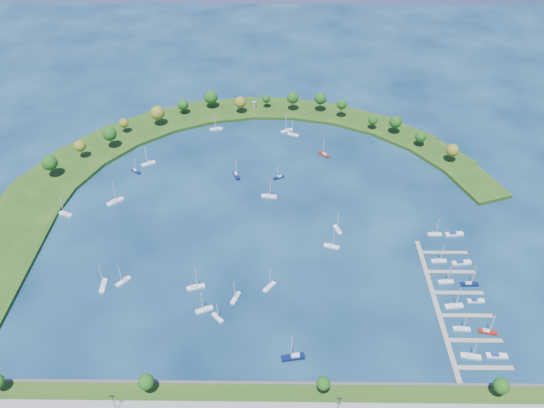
{
  "coord_description": "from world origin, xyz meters",
  "views": [
    {
      "loc": [
        7.43,
        -221.7,
        181.13
      ],
      "look_at": [
        5.0,
        5.0,
        4.0
      ],
      "focal_mm": 35.57,
      "sensor_mm": 36.0,
      "label": 1
    }
  ],
  "objects_px": {
    "moored_boat_10": "(279,177)",
    "docked_boat_5": "(476,301)",
    "moored_boat_3": "(338,229)",
    "moored_boat_7": "(331,246)",
    "moored_boat_15": "(293,134)",
    "docked_boat_6": "(446,281)",
    "docked_boat_8": "(439,260)",
    "moored_boat_11": "(148,163)",
    "moored_boat_4": "(216,128)",
    "moored_boat_5": "(236,175)",
    "moored_boat_17": "(136,171)",
    "docked_boat_11": "(454,234)",
    "docked_boat_10": "(435,234)",
    "docked_boat_1": "(497,356)",
    "moored_boat_0": "(204,309)",
    "moored_boat_14": "(115,201)",
    "moored_boat_19": "(217,317)",
    "harbor_tower": "(254,105)",
    "docked_boat_9": "(461,263)",
    "moored_boat_20": "(269,196)",
    "moored_boat_8": "(236,297)",
    "docked_boat_3": "(488,331)",
    "moored_boat_2": "(123,281)",
    "dock_system": "(452,304)",
    "moored_boat_6": "(196,287)",
    "docked_boat_0": "(471,356)",
    "docked_boat_7": "(470,284)",
    "moored_boat_12": "(324,154)",
    "docked_boat_4": "(454,305)",
    "moored_boat_18": "(103,285)",
    "moored_boat_1": "(287,130)",
    "moored_boat_9": "(293,357)",
    "docked_boat_2": "(462,328)",
    "moored_boat_16": "(65,214)"
  },
  "relations": [
    {
      "from": "moored_boat_15",
      "to": "docked_boat_6",
      "type": "xyz_separation_m",
      "value": [
        67.45,
        -131.03,
        -0.02
      ]
    },
    {
      "from": "moored_boat_3",
      "to": "moored_boat_11",
      "type": "relative_size",
      "value": 0.87
    },
    {
      "from": "docked_boat_3",
      "to": "moored_boat_19",
      "type": "bearing_deg",
      "value": -173.47
    },
    {
      "from": "moored_boat_18",
      "to": "docked_boat_1",
      "type": "height_order",
      "value": "moored_boat_18"
    },
    {
      "from": "moored_boat_4",
      "to": "moored_boat_17",
      "type": "bearing_deg",
      "value": 39.62
    },
    {
      "from": "moored_boat_4",
      "to": "docked_boat_6",
      "type": "relative_size",
      "value": 1.18
    },
    {
      "from": "docked_boat_6",
      "to": "moored_boat_10",
      "type": "bearing_deg",
      "value": 128.69
    },
    {
      "from": "moored_boat_8",
      "to": "docked_boat_3",
      "type": "relative_size",
      "value": 0.98
    },
    {
      "from": "moored_boat_10",
      "to": "docked_boat_6",
      "type": "relative_size",
      "value": 0.93
    },
    {
      "from": "moored_boat_5",
      "to": "moored_boat_9",
      "type": "height_order",
      "value": "moored_boat_9"
    },
    {
      "from": "moored_boat_5",
      "to": "moored_boat_4",
      "type": "bearing_deg",
      "value": 177.82
    },
    {
      "from": "moored_boat_0",
      "to": "docked_boat_5",
      "type": "xyz_separation_m",
      "value": [
        119.72,
        6.44,
        -0.32
      ]
    },
    {
      "from": "docked_boat_8",
      "to": "docked_boat_6",
      "type": "bearing_deg",
      "value": -92.99
    },
    {
      "from": "moored_boat_14",
      "to": "moored_boat_19",
      "type": "bearing_deg",
      "value": -94.6
    },
    {
      "from": "dock_system",
      "to": "docked_boat_2",
      "type": "distance_m",
      "value": 13.98
    },
    {
      "from": "moored_boat_17",
      "to": "docked_boat_11",
      "type": "bearing_deg",
      "value": 22.63
    },
    {
      "from": "harbor_tower",
      "to": "docked_boat_7",
      "type": "relative_size",
      "value": 0.4
    },
    {
      "from": "moored_boat_5",
      "to": "moored_boat_6",
      "type": "bearing_deg",
      "value": -27.66
    },
    {
      "from": "docked_boat_10",
      "to": "moored_boat_17",
      "type": "bearing_deg",
      "value": 160.64
    },
    {
      "from": "moored_boat_16",
      "to": "docked_boat_6",
      "type": "height_order",
      "value": "moored_boat_16"
    },
    {
      "from": "moored_boat_15",
      "to": "docked_boat_8",
      "type": "bearing_deg",
      "value": 143.7
    },
    {
      "from": "moored_boat_0",
      "to": "moored_boat_10",
      "type": "distance_m",
      "value": 105.5
    },
    {
      "from": "harbor_tower",
      "to": "docked_boat_1",
      "type": "distance_m",
      "value": 230.51
    },
    {
      "from": "moored_boat_11",
      "to": "docked_boat_2",
      "type": "bearing_deg",
      "value": 110.09
    },
    {
      "from": "moored_boat_1",
      "to": "moored_boat_9",
      "type": "height_order",
      "value": "moored_boat_9"
    },
    {
      "from": "moored_boat_2",
      "to": "moored_boat_14",
      "type": "bearing_deg",
      "value": -123.47
    },
    {
      "from": "moored_boat_3",
      "to": "moored_boat_7",
      "type": "bearing_deg",
      "value": 142.27
    },
    {
      "from": "moored_boat_16",
      "to": "docked_boat_10",
      "type": "relative_size",
      "value": 1.12
    },
    {
      "from": "moored_boat_2",
      "to": "moored_boat_0",
      "type": "bearing_deg",
      "value": 106.73
    },
    {
      "from": "moored_boat_7",
      "to": "docked_boat_5",
      "type": "xyz_separation_m",
      "value": [
        61.23,
        -35.0,
        -0.32
      ]
    },
    {
      "from": "harbor_tower",
      "to": "docked_boat_9",
      "type": "height_order",
      "value": "harbor_tower"
    },
    {
      "from": "moored_boat_5",
      "to": "moored_boat_12",
      "type": "bearing_deg",
      "value": 94.08
    },
    {
      "from": "docked_boat_4",
      "to": "moored_boat_18",
      "type": "bearing_deg",
      "value": 169.76
    },
    {
      "from": "moored_boat_20",
      "to": "moored_boat_5",
      "type": "bearing_deg",
      "value": 140.8
    },
    {
      "from": "moored_boat_7",
      "to": "moored_boat_15",
      "type": "xyz_separation_m",
      "value": [
        -16.67,
        107.49,
        -0.0
      ]
    },
    {
      "from": "docked_boat_2",
      "to": "docked_boat_10",
      "type": "distance_m",
      "value": 60.45
    },
    {
      "from": "moored_boat_4",
      "to": "docked_boat_1",
      "type": "xyz_separation_m",
      "value": [
        128.82,
        -178.4,
        -0.29
      ]
    },
    {
      "from": "docked_boat_4",
      "to": "docked_boat_9",
      "type": "bearing_deg",
      "value": 62.51
    },
    {
      "from": "moored_boat_2",
      "to": "dock_system",
      "type": "bearing_deg",
      "value": 125.04
    },
    {
      "from": "moored_boat_11",
      "to": "moored_boat_12",
      "type": "relative_size",
      "value": 1.06
    },
    {
      "from": "docked_boat_0",
      "to": "docked_boat_1",
      "type": "height_order",
      "value": "docked_boat_0"
    },
    {
      "from": "docked_boat_5",
      "to": "moored_boat_6",
      "type": "bearing_deg",
      "value": 173.7
    },
    {
      "from": "moored_boat_10",
      "to": "docked_boat_5",
      "type": "distance_m",
      "value": 128.3
    },
    {
      "from": "docked_boat_0",
      "to": "dock_system",
      "type": "bearing_deg",
      "value": 100.24
    },
    {
      "from": "moored_boat_10",
      "to": "docked_boat_7",
      "type": "bearing_deg",
      "value": 108.41
    },
    {
      "from": "docked_boat_10",
      "to": "docked_boat_11",
      "type": "distance_m",
      "value": 9.93
    },
    {
      "from": "docked_boat_10",
      "to": "docked_boat_11",
      "type": "bearing_deg",
      "value": -0.32
    },
    {
      "from": "moored_boat_20",
      "to": "docked_boat_8",
      "type": "bearing_deg",
      "value": -24.64
    },
    {
      "from": "moored_boat_12",
      "to": "docked_boat_4",
      "type": "relative_size",
      "value": 0.98
    },
    {
      "from": "moored_boat_11",
      "to": "docked_boat_0",
      "type": "height_order",
      "value": "moored_boat_11"
    }
  ]
}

